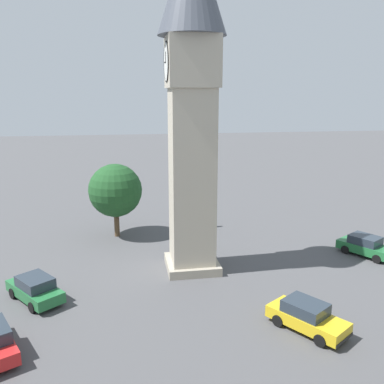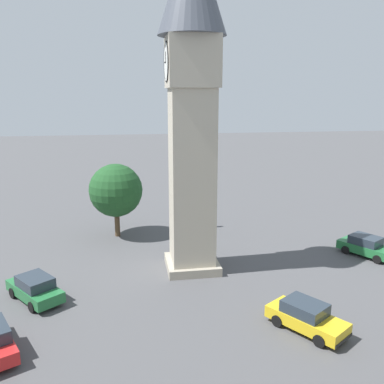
{
  "view_description": "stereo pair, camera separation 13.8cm",
  "coord_description": "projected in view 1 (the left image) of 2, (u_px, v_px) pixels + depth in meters",
  "views": [
    {
      "loc": [
        -26.47,
        4.4,
        11.97
      ],
      "look_at": [
        0.0,
        0.0,
        5.53
      ],
      "focal_mm": 38.26,
      "sensor_mm": 36.0,
      "label": 1
    },
    {
      "loc": [
        -26.49,
        4.27,
        11.97
      ],
      "look_at": [
        0.0,
        0.0,
        5.53
      ],
      "focal_mm": 38.26,
      "sensor_mm": 36.0,
      "label": 2
    }
  ],
  "objects": [
    {
      "name": "car_red_corner",
      "position": [
        366.0,
        246.0,
        30.99
      ],
      "size": [
        4.4,
        3.58,
        1.53
      ],
      "color": "#236B38",
      "rests_on": "ground"
    },
    {
      "name": "clock_tower",
      "position": [
        192.0,
        78.0,
        25.85
      ],
      "size": [
        4.31,
        4.31,
        22.19
      ],
      "color": "#A59C89",
      "rests_on": "ground"
    },
    {
      "name": "tree",
      "position": [
        115.0,
        191.0,
        34.5
      ],
      "size": [
        4.5,
        4.5,
        6.31
      ],
      "color": "brown",
      "rests_on": "ground"
    },
    {
      "name": "car_white_side",
      "position": [
        307.0,
        316.0,
        21.17
      ],
      "size": [
        4.37,
        3.69,
        1.53
      ],
      "color": "gold",
      "rests_on": "ground"
    },
    {
      "name": "car_blue_kerb",
      "position": [
        35.0,
        289.0,
        24.18
      ],
      "size": [
        4.29,
        3.87,
        1.53
      ],
      "color": "#236B38",
      "rests_on": "ground"
    },
    {
      "name": "ground_plane",
      "position": [
        192.0,
        268.0,
        28.88
      ],
      "size": [
        200.0,
        200.0,
        0.0
      ],
      "primitive_type": "plane",
      "color": "#4C4C4F"
    },
    {
      "name": "pedestrian",
      "position": [
        210.0,
        217.0,
        37.52
      ],
      "size": [
        0.36,
        0.51,
        1.69
      ],
      "color": "#706656",
      "rests_on": "ground"
    }
  ]
}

